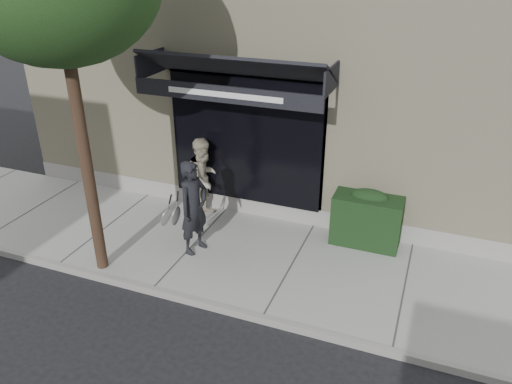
% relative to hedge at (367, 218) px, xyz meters
% --- Properties ---
extents(ground, '(80.00, 80.00, 0.00)m').
position_rel_hedge_xyz_m(ground, '(-1.10, -1.25, -0.66)').
color(ground, black).
rests_on(ground, ground).
extents(sidewalk, '(20.00, 3.00, 0.12)m').
position_rel_hedge_xyz_m(sidewalk, '(-1.10, -1.25, -0.60)').
color(sidewalk, gray).
rests_on(sidewalk, ground).
extents(curb, '(20.00, 0.10, 0.14)m').
position_rel_hedge_xyz_m(curb, '(-1.10, -2.80, -0.59)').
color(curb, gray).
rests_on(curb, ground).
extents(building_facade, '(14.30, 8.04, 5.64)m').
position_rel_hedge_xyz_m(building_facade, '(-1.11, 3.71, 2.08)').
color(building_facade, beige).
rests_on(building_facade, ground).
extents(hedge, '(1.30, 0.70, 1.14)m').
position_rel_hedge_xyz_m(hedge, '(0.00, 0.00, 0.00)').
color(hedge, black).
rests_on(hedge, sidewalk).
extents(pedestrian_front, '(0.77, 0.90, 1.82)m').
position_rel_hedge_xyz_m(pedestrian_front, '(-2.97, -1.45, 0.37)').
color(pedestrian_front, black).
rests_on(pedestrian_front, sidewalk).
extents(pedestrian_back, '(0.95, 1.05, 1.75)m').
position_rel_hedge_xyz_m(pedestrian_back, '(-3.39, -0.15, 0.34)').
color(pedestrian_back, '#BDB297').
rests_on(pedestrian_back, sidewalk).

